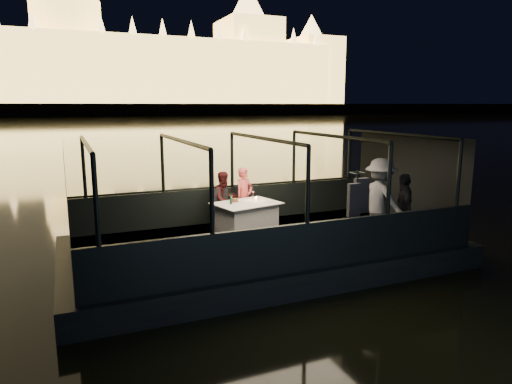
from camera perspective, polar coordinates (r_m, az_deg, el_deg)
name	(u,v)px	position (r m, az deg, el deg)	size (l,w,h in m)	color
river_water	(86,125)	(89.20, -20.48, 7.88)	(500.00, 500.00, 0.00)	black
boat_hull	(263,262)	(10.48, 0.86, -8.73)	(8.60, 4.40, 1.00)	black
boat_deck	(263,242)	(10.33, 0.87, -6.22)	(8.00, 4.00, 0.04)	black
gunwale_port	(232,204)	(12.01, -2.97, -1.49)	(8.00, 0.08, 0.90)	black
gunwale_starboard	(307,247)	(8.48, 6.35, -6.80)	(8.00, 0.08, 0.90)	black
cabin_glass_port	(232,160)	(11.82, -3.02, 3.96)	(8.00, 0.02, 1.40)	#99B2B2
cabin_glass_starboard	(308,185)	(8.21, 6.52, 0.88)	(8.00, 0.02, 1.40)	#99B2B2
cabin_roof_glass	(263,138)	(9.90, 0.90, 6.72)	(8.00, 4.00, 0.02)	#99B2B2
end_wall_fore	(67,206)	(9.23, -22.50, -1.63)	(0.02, 4.00, 2.30)	black
end_wall_aft	(407,179)	(12.20, 18.36, 1.50)	(0.02, 4.00, 2.30)	black
canopy_ribs	(263,191)	(10.05, 0.89, 0.17)	(8.00, 4.00, 2.30)	black
embankment	(71,111)	(219.09, -22.12, 9.37)	(400.00, 140.00, 6.00)	#423D33
parliament_building	(67,33)	(185.84, -22.54, 17.91)	(220.00, 32.00, 60.00)	#F2D18C
dining_table_central	(247,219)	(10.71, -1.17, -3.36)	(1.45, 1.05, 0.77)	white
chair_port_left	(223,211)	(11.20, -4.13, -2.41)	(0.45, 0.45, 0.97)	black
chair_port_right	(247,207)	(11.59, -1.07, -1.93)	(0.45, 0.45, 0.97)	black
coat_stand	(356,211)	(9.45, 12.39, -2.32)	(0.48, 0.38, 1.73)	black
person_woman_coral	(244,196)	(11.56, -1.48, -0.45)	(0.53, 0.35, 1.46)	#F05857
person_man_maroon	(224,197)	(11.42, -3.96, -0.61)	(0.67, 0.52, 1.39)	#3E1112
passenger_stripe	(380,203)	(10.54, 15.22, -1.38)	(1.21, 0.68, 1.87)	silver
passenger_dark	(403,205)	(10.52, 17.96, -1.55)	(0.91, 0.38, 1.55)	black
wine_bottle	(231,198)	(10.47, -3.15, -0.73)	(0.06, 0.06, 0.27)	#14381E
bread_basket	(235,200)	(10.75, -2.69, -1.02)	(0.18, 0.18, 0.07)	brown
amber_candle	(256,199)	(10.92, -0.02, -0.82)	(0.05, 0.05, 0.07)	#FFB13F
plate_near	(270,201)	(10.76, 1.82, -1.17)	(0.24, 0.24, 0.02)	silver
plate_far	(233,201)	(10.83, -2.91, -1.10)	(0.23, 0.23, 0.01)	white
wine_glass_white	(231,200)	(10.48, -3.12, -1.03)	(0.07, 0.07, 0.20)	silver
wine_glass_red	(253,195)	(11.08, -0.36, -0.36)	(0.06, 0.06, 0.18)	white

